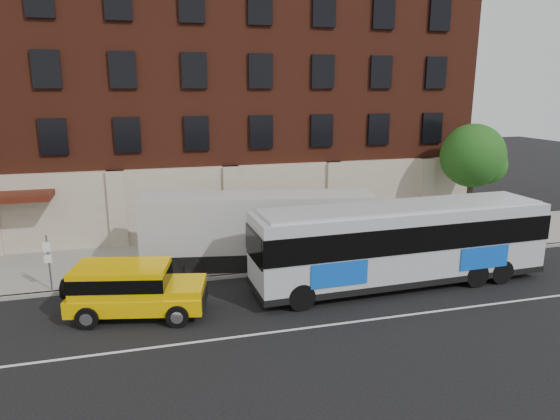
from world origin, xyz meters
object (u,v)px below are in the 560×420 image
object	(u,v)px
shipping_container	(258,232)
city_bus	(401,241)
sign_pole	(49,260)
yellow_suv	(131,287)
street_tree	(473,158)

from	to	relation	value
shipping_container	city_bus	bearing A→B (deg)	-33.89
sign_pole	yellow_suv	xyz separation A→B (m)	(3.25, -2.98, -0.32)
city_bus	yellow_suv	world-z (taller)	city_bus
street_tree	yellow_suv	size ratio (longest dim) A/B	1.17
street_tree	shipping_container	xyz separation A→B (m)	(-13.12, -2.49, -2.66)
shipping_container	sign_pole	bearing A→B (deg)	-174.60
city_bus	yellow_suv	bearing A→B (deg)	-179.02
street_tree	shipping_container	distance (m)	13.61
city_bus	shipping_container	distance (m)	6.52
sign_pole	shipping_container	size ratio (longest dim) A/B	0.23
sign_pole	city_bus	bearing A→B (deg)	-11.02
street_tree	yellow_suv	xyz separation A→B (m)	(-18.79, -6.32, -3.27)
street_tree	city_bus	xyz separation A→B (m)	(-7.70, -6.13, -2.46)
city_bus	yellow_suv	xyz separation A→B (m)	(-11.09, -0.19, -0.81)
city_bus	shipping_container	bearing A→B (deg)	146.11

